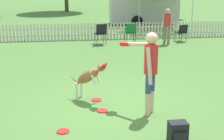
{
  "coord_description": "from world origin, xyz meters",
  "views": [
    {
      "loc": [
        -0.94,
        -6.49,
        2.7
      ],
      "look_at": [
        -0.06,
        0.05,
        0.83
      ],
      "focal_mm": 50.0,
      "sensor_mm": 36.0,
      "label": 1
    }
  ],
  "objects_px": {
    "handler_person": "(149,63)",
    "equipment_trailer": "(143,4)",
    "folding_chair_green_right": "(101,32)",
    "frisbee_midfield": "(63,131)",
    "leaping_dog": "(89,76)",
    "folding_chair_blue_left": "(182,31)",
    "spectator_standing": "(167,23)",
    "backpack_on_grass": "(178,132)",
    "frisbee_near_handler": "(102,111)",
    "folding_chair_center": "(131,31)",
    "frisbee_near_dog": "(96,100)"
  },
  "relations": [
    {
      "from": "folding_chair_center",
      "to": "handler_person",
      "type": "bearing_deg",
      "value": 81.04
    },
    {
      "from": "folding_chair_center",
      "to": "folding_chair_green_right",
      "type": "xyz_separation_m",
      "value": [
        -1.36,
        -0.12,
        0.01
      ]
    },
    {
      "from": "equipment_trailer",
      "to": "folding_chair_blue_left",
      "type": "bearing_deg",
      "value": -83.28
    },
    {
      "from": "folding_chair_green_right",
      "to": "equipment_trailer",
      "type": "bearing_deg",
      "value": -127.78
    },
    {
      "from": "handler_person",
      "to": "spectator_standing",
      "type": "bearing_deg",
      "value": 17.72
    },
    {
      "from": "frisbee_near_handler",
      "to": "folding_chair_center",
      "type": "xyz_separation_m",
      "value": [
        2.08,
        7.59,
        0.54
      ]
    },
    {
      "from": "folding_chair_blue_left",
      "to": "folding_chair_green_right",
      "type": "distance_m",
      "value": 3.83
    },
    {
      "from": "handler_person",
      "to": "equipment_trailer",
      "type": "xyz_separation_m",
      "value": [
        3.2,
        14.22,
        0.24
      ]
    },
    {
      "from": "frisbee_midfield",
      "to": "folding_chair_center",
      "type": "xyz_separation_m",
      "value": [
        2.91,
        8.46,
        0.54
      ]
    },
    {
      "from": "folding_chair_green_right",
      "to": "spectator_standing",
      "type": "xyz_separation_m",
      "value": [
        2.93,
        -0.31,
        0.39
      ]
    },
    {
      "from": "handler_person",
      "to": "frisbee_near_dog",
      "type": "height_order",
      "value": "handler_person"
    },
    {
      "from": "frisbee_near_handler",
      "to": "folding_chair_center",
      "type": "relative_size",
      "value": 0.26
    },
    {
      "from": "frisbee_near_dog",
      "to": "folding_chair_center",
      "type": "height_order",
      "value": "folding_chair_center"
    },
    {
      "from": "backpack_on_grass",
      "to": "folding_chair_center",
      "type": "height_order",
      "value": "folding_chair_center"
    },
    {
      "from": "frisbee_near_dog",
      "to": "backpack_on_grass",
      "type": "bearing_deg",
      "value": -60.36
    },
    {
      "from": "folding_chair_center",
      "to": "spectator_standing",
      "type": "distance_m",
      "value": 1.68
    },
    {
      "from": "leaping_dog",
      "to": "folding_chair_blue_left",
      "type": "bearing_deg",
      "value": -176.52
    },
    {
      "from": "spectator_standing",
      "to": "handler_person",
      "type": "bearing_deg",
      "value": 97.29
    },
    {
      "from": "backpack_on_grass",
      "to": "folding_chair_blue_left",
      "type": "bearing_deg",
      "value": 69.85
    },
    {
      "from": "leaping_dog",
      "to": "frisbee_near_handler",
      "type": "distance_m",
      "value": 0.94
    },
    {
      "from": "leaping_dog",
      "to": "folding_chair_green_right",
      "type": "distance_m",
      "value": 6.84
    },
    {
      "from": "leaping_dog",
      "to": "folding_chair_green_right",
      "type": "bearing_deg",
      "value": -150.19
    },
    {
      "from": "folding_chair_center",
      "to": "leaping_dog",
      "type": "bearing_deg",
      "value": 70.71
    },
    {
      "from": "leaping_dog",
      "to": "frisbee_near_handler",
      "type": "bearing_deg",
      "value": 56.53
    },
    {
      "from": "spectator_standing",
      "to": "equipment_trailer",
      "type": "height_order",
      "value": "equipment_trailer"
    },
    {
      "from": "folding_chair_center",
      "to": "spectator_standing",
      "type": "height_order",
      "value": "spectator_standing"
    },
    {
      "from": "folding_chair_blue_left",
      "to": "folding_chair_center",
      "type": "relative_size",
      "value": 0.88
    },
    {
      "from": "folding_chair_green_right",
      "to": "spectator_standing",
      "type": "relative_size",
      "value": 0.59
    },
    {
      "from": "handler_person",
      "to": "equipment_trailer",
      "type": "bearing_deg",
      "value": 25.15
    },
    {
      "from": "frisbee_near_handler",
      "to": "folding_chair_blue_left",
      "type": "bearing_deg",
      "value": 59.42
    },
    {
      "from": "frisbee_near_handler",
      "to": "backpack_on_grass",
      "type": "distance_m",
      "value": 1.92
    },
    {
      "from": "spectator_standing",
      "to": "frisbee_near_dog",
      "type": "bearing_deg",
      "value": 87.62
    },
    {
      "from": "folding_chair_green_right",
      "to": "leaping_dog",
      "type": "bearing_deg",
      "value": 71.9
    },
    {
      "from": "handler_person",
      "to": "frisbee_near_dog",
      "type": "distance_m",
      "value": 1.73
    },
    {
      "from": "leaping_dog",
      "to": "folding_chair_center",
      "type": "bearing_deg",
      "value": -160.76
    },
    {
      "from": "frisbee_near_handler",
      "to": "folding_chair_blue_left",
      "type": "xyz_separation_m",
      "value": [
        4.54,
        7.69,
        0.47
      ]
    },
    {
      "from": "frisbee_near_dog",
      "to": "backpack_on_grass",
      "type": "relative_size",
      "value": 0.63
    },
    {
      "from": "backpack_on_grass",
      "to": "equipment_trailer",
      "type": "height_order",
      "value": "equipment_trailer"
    },
    {
      "from": "handler_person",
      "to": "frisbee_midfield",
      "type": "xyz_separation_m",
      "value": [
        -1.78,
        -0.65,
        -1.09
      ]
    },
    {
      "from": "frisbee_near_handler",
      "to": "folding_chair_center",
      "type": "bearing_deg",
      "value": 74.65
    },
    {
      "from": "folding_chair_blue_left",
      "to": "spectator_standing",
      "type": "bearing_deg",
      "value": 18.24
    },
    {
      "from": "folding_chair_green_right",
      "to": "handler_person",
      "type": "bearing_deg",
      "value": 81.65
    },
    {
      "from": "frisbee_midfield",
      "to": "spectator_standing",
      "type": "xyz_separation_m",
      "value": [
        4.48,
        8.03,
        0.94
      ]
    },
    {
      "from": "frisbee_near_handler",
      "to": "frisbee_midfield",
      "type": "height_order",
      "value": "same"
    },
    {
      "from": "frisbee_near_handler",
      "to": "frisbee_near_dog",
      "type": "xyz_separation_m",
      "value": [
        -0.07,
        0.66,
        0.0
      ]
    },
    {
      "from": "frisbee_midfield",
      "to": "leaping_dog",
      "type": "bearing_deg",
      "value": 69.18
    },
    {
      "from": "folding_chair_green_right",
      "to": "frisbee_midfield",
      "type": "bearing_deg",
      "value": 69.4
    },
    {
      "from": "frisbee_near_handler",
      "to": "equipment_trailer",
      "type": "xyz_separation_m",
      "value": [
        4.15,
        14.01,
        1.33
      ]
    },
    {
      "from": "handler_person",
      "to": "leaping_dog",
      "type": "bearing_deg",
      "value": 90.39
    },
    {
      "from": "frisbee_midfield",
      "to": "frisbee_near_dog",
      "type": "bearing_deg",
      "value": 63.52
    }
  ]
}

